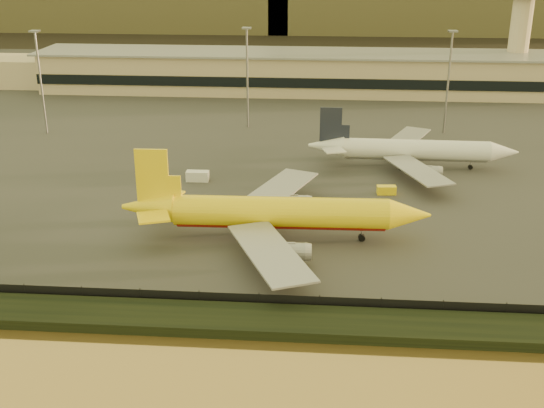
# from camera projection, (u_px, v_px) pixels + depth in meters

# --- Properties ---
(ground) EXTENTS (900.00, 900.00, 0.00)m
(ground) POSITION_uv_depth(u_px,v_px,m) (254.00, 266.00, 102.87)
(ground) COLOR black
(ground) RESTS_ON ground
(embankment) EXTENTS (320.00, 7.00, 1.40)m
(embankment) POSITION_uv_depth(u_px,v_px,m) (240.00, 321.00, 86.84)
(embankment) COLOR black
(embankment) RESTS_ON ground
(tarmac) EXTENTS (320.00, 220.00, 0.20)m
(tarmac) POSITION_uv_depth(u_px,v_px,m) (289.00, 114.00, 191.03)
(tarmac) COLOR #2D2D2D
(tarmac) RESTS_ON ground
(perimeter_fence) EXTENTS (300.00, 0.05, 2.20)m
(perimeter_fence) POSITION_uv_depth(u_px,v_px,m) (244.00, 301.00, 90.33)
(perimeter_fence) COLOR black
(perimeter_fence) RESTS_ON tarmac
(terminal_building) EXTENTS (202.00, 25.00, 12.60)m
(terminal_building) POSITION_uv_depth(u_px,v_px,m) (250.00, 72.00, 218.23)
(terminal_building) COLOR tan
(terminal_building) RESTS_ON tarmac
(control_tower) EXTENTS (11.20, 11.20, 35.50)m
(control_tower) POSITION_uv_depth(u_px,v_px,m) (521.00, 23.00, 211.43)
(control_tower) COLOR tan
(control_tower) RESTS_ON tarmac
(apron_light_masts) EXTENTS (152.20, 12.20, 25.40)m
(apron_light_masts) POSITION_uv_depth(u_px,v_px,m) (347.00, 72.00, 165.67)
(apron_light_masts) COLOR slate
(apron_light_masts) RESTS_ON tarmac
(dhl_cargo_jet) EXTENTS (50.03, 49.13, 14.98)m
(dhl_cargo_jet) POSITION_uv_depth(u_px,v_px,m) (275.00, 213.00, 110.08)
(dhl_cargo_jet) COLOR yellow
(dhl_cargo_jet) RESTS_ON tarmac
(white_narrowbody_jet) EXTENTS (44.25, 43.32, 12.75)m
(white_narrowbody_jet) POSITION_uv_depth(u_px,v_px,m) (412.00, 150.00, 145.03)
(white_narrowbody_jet) COLOR silver
(white_narrowbody_jet) RESTS_ON tarmac
(gse_vehicle_yellow) EXTENTS (3.73, 1.87, 1.64)m
(gse_vehicle_yellow) POSITION_uv_depth(u_px,v_px,m) (386.00, 190.00, 130.93)
(gse_vehicle_yellow) COLOR yellow
(gse_vehicle_yellow) RESTS_ON tarmac
(gse_vehicle_white) EXTENTS (4.57, 2.10, 2.04)m
(gse_vehicle_white) POSITION_uv_depth(u_px,v_px,m) (198.00, 176.00, 137.97)
(gse_vehicle_white) COLOR silver
(gse_vehicle_white) RESTS_ON tarmac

